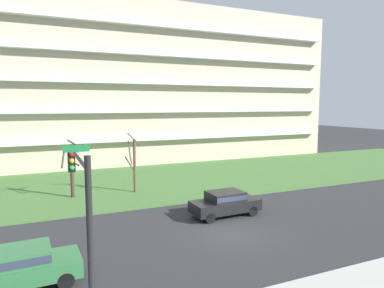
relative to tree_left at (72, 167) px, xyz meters
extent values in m
plane|color=#2D2D30|center=(7.44, -10.86, -2.36)|extent=(160.00, 160.00, 0.00)
cube|color=#477238|center=(7.44, 3.14, -2.32)|extent=(80.00, 16.00, 0.08)
cube|color=beige|center=(7.44, 17.37, 7.03)|extent=(54.12, 12.45, 18.77)
cube|color=silver|center=(7.44, 10.69, 0.77)|extent=(51.96, 0.90, 0.24)
cube|color=silver|center=(7.44, 10.69, 3.90)|extent=(51.96, 0.90, 0.24)
cube|color=silver|center=(7.44, 10.69, 7.03)|extent=(51.96, 0.90, 0.24)
cube|color=silver|center=(7.44, 10.69, 10.16)|extent=(51.96, 0.90, 0.24)
cube|color=silver|center=(7.44, 10.69, 13.29)|extent=(51.96, 0.90, 0.24)
cylinder|color=#423023|center=(-0.02, 0.02, -0.32)|extent=(0.29, 0.29, 4.07)
cylinder|color=#423023|center=(0.13, -0.33, 0.35)|extent=(0.81, 0.45, 0.55)
cylinder|color=#423023|center=(-0.58, 0.18, 0.82)|extent=(0.48, 1.26, 1.57)
cylinder|color=#423023|center=(0.65, 0.17, 1.39)|extent=(0.44, 1.43, 0.82)
cylinder|color=#423023|center=(0.23, -0.51, 1.76)|extent=(1.17, 0.64, 0.84)
cylinder|color=brown|center=(4.68, -0.31, -0.18)|extent=(0.21, 0.21, 4.36)
cylinder|color=brown|center=(4.54, -0.78, 1.99)|extent=(1.02, 0.39, 1.03)
cylinder|color=brown|center=(4.29, -0.30, 1.09)|extent=(0.12, 0.87, 1.51)
cylinder|color=brown|center=(4.20, -0.51, 0.12)|extent=(0.51, 1.06, 0.98)
cylinder|color=brown|center=(4.37, -0.32, 0.53)|extent=(0.11, 0.71, 1.05)
cube|color=black|center=(8.40, -8.36, -1.69)|extent=(4.46, 1.96, 0.70)
cube|color=black|center=(8.40, -8.36, -1.06)|extent=(2.26, 1.73, 0.55)
cube|color=#2D3847|center=(8.40, -8.36, -1.06)|extent=(2.22, 1.77, 0.30)
cylinder|color=black|center=(6.89, -9.20, -2.04)|extent=(0.65, 0.24, 0.64)
cylinder|color=black|center=(6.83, -7.62, -2.04)|extent=(0.65, 0.24, 0.64)
cylinder|color=black|center=(9.97, -9.09, -2.04)|extent=(0.65, 0.24, 0.64)
cylinder|color=black|center=(9.91, -7.51, -2.04)|extent=(0.65, 0.24, 0.64)
cube|color=#2D6B3D|center=(-3.08, -12.86, -1.69)|extent=(4.47, 1.97, 0.70)
cube|color=#2D6B3D|center=(-3.08, -12.86, -1.06)|extent=(2.26, 1.74, 0.55)
cube|color=#2D3847|center=(-3.08, -12.86, -1.06)|extent=(2.22, 1.77, 0.30)
cylinder|color=black|center=(-1.57, -12.01, -2.04)|extent=(0.65, 0.24, 0.64)
cylinder|color=black|center=(-1.51, -13.59, -2.04)|extent=(0.65, 0.24, 0.64)
cylinder|color=black|center=(-1.03, -17.46, 0.46)|extent=(0.18, 0.18, 5.64)
cylinder|color=black|center=(-1.03, -14.76, 2.88)|extent=(0.12, 5.40, 0.12)
cube|color=black|center=(-1.03, -12.36, 2.38)|extent=(0.28, 0.28, 0.90)
sphere|color=red|center=(-1.03, -12.51, 2.68)|extent=(0.20, 0.20, 0.20)
sphere|color=#F2A519|center=(-1.03, -12.51, 2.40)|extent=(0.20, 0.20, 0.20)
sphere|color=green|center=(-1.03, -12.51, 2.12)|extent=(0.20, 0.20, 0.20)
cube|color=#197238|center=(-1.03, -14.49, 3.13)|extent=(0.90, 0.04, 0.24)
camera|label=1|loc=(-2.23, -27.16, 4.65)|focal=32.70mm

